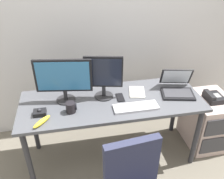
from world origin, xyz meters
The scene contains 14 objects.
ground_plane centered at (0.00, 0.00, 0.00)m, with size 8.00×8.00×0.00m, color #6F685A.
back_wall centered at (0.00, 0.67, 1.40)m, with size 6.00×0.10×2.80m, color silver.
desk centered at (0.00, 0.00, 0.65)m, with size 1.74×0.65×0.73m.
file_cabinet centered at (1.10, 0.02, 0.30)m, with size 0.42×0.53×0.59m.
desk_phone centered at (1.09, 0.00, 0.63)m, with size 0.17×0.20×0.09m.
monitor_main centered at (-0.43, 0.08, 0.97)m, with size 0.52×0.18×0.42m.
monitor_side centered at (-0.07, 0.08, 0.97)m, with size 0.36×0.18×0.42m.
keyboard centered at (0.19, -0.17, 0.75)m, with size 0.41×0.14×0.03m.
laptop centered at (0.67, 0.03, 0.78)m, with size 0.37×0.38×0.22m.
trackball_mouse centered at (-0.66, -0.10, 0.76)m, with size 0.11×0.09×0.07m.
coffee_mug centered at (-0.39, -0.11, 0.78)m, with size 0.10×0.09×0.10m.
paper_notepad centered at (0.27, 0.09, 0.74)m, with size 0.15×0.21×0.01m, color white.
cell_phone centered at (0.08, 0.02, 0.74)m, with size 0.07×0.14×0.01m, color black.
banana centered at (-0.64, -0.23, 0.75)m, with size 0.19×0.04×0.04m, color yellow.
Camera 1 is at (-0.36, -1.86, 2.03)m, focal length 38.52 mm.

